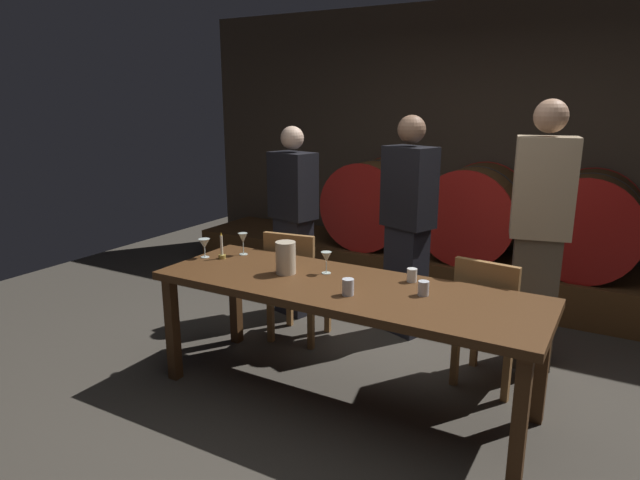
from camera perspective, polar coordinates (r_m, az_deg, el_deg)
ground_plane at (r=3.58m, az=4.94°, el=-16.63°), size 8.64×8.64×0.00m
back_wall at (r=5.84m, az=17.46°, el=9.27°), size 6.65×0.24×2.76m
barrel_shelf at (r=5.54m, az=15.27°, el=-3.50°), size 5.98×0.90×0.37m
wine_barrel_left at (r=5.71m, az=5.78°, el=3.86°), size 0.88×0.78×0.88m
wine_barrel_center at (r=5.39m, az=15.74°, el=2.75°), size 0.88×0.78×0.88m
wine_barrel_right at (r=5.25m, az=25.93°, el=1.52°), size 0.88×0.78×0.88m
dining_table at (r=3.35m, az=2.52°, el=-5.79°), size 2.37×0.79×0.76m
chair_left at (r=4.23m, az=-2.56°, el=-4.23°), size 0.45×0.45×0.88m
chair_right at (r=3.71m, az=17.06°, el=-7.61°), size 0.45×0.45×0.88m
guest_left at (r=4.70m, az=-2.79°, el=1.95°), size 0.43×0.33×1.62m
guest_center at (r=4.32m, az=9.04°, el=1.49°), size 0.44×0.36×1.72m
guest_right at (r=3.99m, az=21.67°, el=0.53°), size 0.42×0.32×1.84m
candle_center at (r=3.89m, az=-10.10°, el=-1.17°), size 0.05×0.05×0.19m
pitcher at (r=3.51m, az=-3.56°, el=-1.83°), size 0.13×0.13×0.21m
wine_glass_left at (r=3.93m, az=-11.85°, el=-0.41°), size 0.08×0.08×0.13m
wine_glass_center at (r=3.95m, az=-7.96°, el=0.12°), size 0.07×0.07×0.16m
wine_glass_right at (r=3.50m, az=0.66°, el=-1.84°), size 0.07×0.07×0.14m
cup_left at (r=3.14m, az=2.91°, el=-4.87°), size 0.07×0.07×0.10m
cup_center at (r=3.40m, az=9.47°, el=-3.60°), size 0.06×0.06×0.08m
cup_right at (r=3.19m, az=10.63°, el=-4.91°), size 0.06×0.06×0.08m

